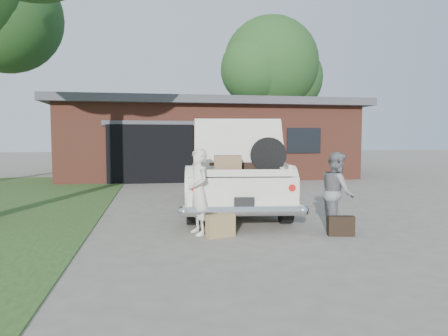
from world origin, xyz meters
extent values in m
plane|color=gray|center=(0.00, 0.00, 0.00)|extent=(90.00, 90.00, 0.00)
cube|color=brown|center=(1.00, 11.50, 1.50)|extent=(12.00, 7.00, 3.00)
cube|color=#4C4C51|center=(1.00, 11.50, 3.15)|extent=(12.80, 7.80, 0.30)
cube|color=black|center=(-1.50, 8.05, 1.10)|extent=(3.20, 0.30, 2.20)
cube|color=#4C4C51|center=(-1.50, 7.98, 2.25)|extent=(3.50, 0.12, 0.18)
cube|color=black|center=(4.50, 7.98, 1.60)|extent=(1.40, 0.08, 1.00)
sphere|color=#234F20|center=(-6.74, 9.01, 6.19)|extent=(4.17, 4.17, 4.17)
cylinder|color=#38281E|center=(5.84, 17.25, 2.51)|extent=(0.44, 0.44, 5.01)
sphere|color=#234F20|center=(5.84, 17.25, 6.26)|extent=(5.94, 5.94, 5.94)
sphere|color=#234F20|center=(7.18, 17.85, 5.55)|extent=(4.46, 4.46, 4.46)
sphere|color=#234F20|center=(4.65, 16.51, 5.82)|extent=(4.16, 4.16, 4.16)
cube|color=silver|center=(0.50, 2.24, 0.65)|extent=(2.58, 5.42, 0.68)
cube|color=#B0AB9B|center=(0.53, 2.55, 1.25)|extent=(1.96, 2.28, 0.54)
cube|color=black|center=(0.65, 3.54, 1.23)|extent=(1.62, 0.27, 0.46)
cube|color=black|center=(0.42, 1.57, 1.23)|extent=(1.62, 0.27, 0.46)
cylinder|color=black|center=(-0.62, 0.59, 0.34)|extent=(0.31, 0.71, 0.69)
cylinder|color=black|center=(1.20, 0.37, 0.34)|extent=(0.31, 0.71, 0.69)
cylinder|color=black|center=(-0.21, 4.11, 0.34)|extent=(0.31, 0.71, 0.69)
cylinder|color=black|center=(1.62, 3.90, 0.34)|extent=(0.31, 0.71, 0.69)
cylinder|color=silver|center=(0.18, -0.40, 0.42)|extent=(2.15, 0.44, 0.19)
cylinder|color=#A5140F|center=(-0.66, -0.23, 0.81)|extent=(0.14, 0.12, 0.13)
cylinder|color=#A5140F|center=(1.04, -0.43, 0.81)|extent=(0.14, 0.12, 0.13)
cube|color=black|center=(0.18, -0.42, 0.57)|extent=(0.35, 0.06, 0.18)
cube|color=black|center=(0.26, 0.27, 1.01)|extent=(1.74, 1.33, 0.04)
cube|color=silver|center=(-0.57, 0.37, 1.12)|extent=(0.20, 1.15, 0.19)
cube|color=silver|center=(1.09, 0.17, 1.12)|extent=(0.20, 1.15, 0.19)
cube|color=silver|center=(0.19, -0.30, 1.07)|extent=(1.67, 0.26, 0.13)
cube|color=silver|center=(0.29, 0.54, 1.55)|extent=(1.82, 0.84, 1.06)
cube|color=#4A2E1F|center=(-0.01, 0.52, 1.13)|extent=(0.63, 0.44, 0.19)
cube|color=olive|center=(-0.03, 0.03, 1.20)|extent=(0.53, 0.38, 0.34)
cube|color=black|center=(0.30, 0.39, 1.13)|extent=(0.66, 0.47, 0.19)
cylinder|color=black|center=(0.78, 0.16, 1.37)|extent=(0.69, 0.25, 0.67)
imported|color=beige|center=(-0.60, -0.24, 0.75)|extent=(0.51, 0.63, 1.50)
imported|color=slate|center=(1.88, -0.48, 0.72)|extent=(0.68, 0.80, 1.45)
cube|color=#A08451|center=(-0.25, -0.51, 0.19)|extent=(0.53, 0.32, 0.39)
cube|color=black|center=(1.81, -0.79, 0.17)|extent=(0.47, 0.23, 0.35)
camera|label=1|loc=(-1.34, -7.14, 1.69)|focal=32.00mm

